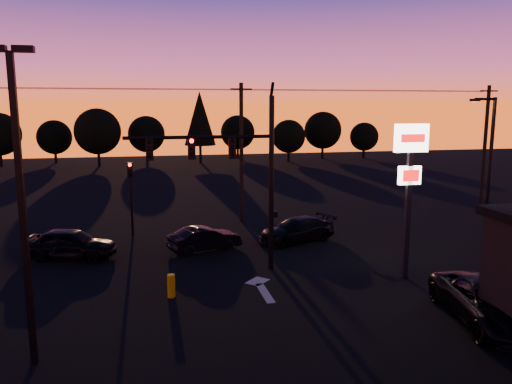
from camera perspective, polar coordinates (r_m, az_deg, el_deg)
The scene contains 23 objects.
ground at distance 19.78m, azimuth 0.28°, elevation -12.61°, with size 120.00×120.00×0.00m, color black.
lane_arrow at distance 21.39m, azimuth 0.61°, elevation -10.82°, with size 1.20×3.10×0.01m.
traffic_signal_mast at distance 22.33m, azimuth -2.20°, elevation 3.10°, with size 6.79×0.52×8.58m.
secondary_signal at distance 29.72m, azimuth -14.12°, elevation 0.45°, with size 0.30×0.31×4.35m.
parking_lot_light at distance 15.42m, azimuth -25.31°, elevation 0.38°, with size 1.25×0.30×9.14m.
pylon_sign at distance 22.41m, azimuth 17.18°, elevation 2.63°, with size 1.50×0.28×6.80m.
streetlight at distance 29.59m, azimuth 25.03°, elevation 2.83°, with size 1.55×0.35×8.00m.
utility_pole_1 at distance 32.54m, azimuth -1.68°, elevation 4.60°, with size 1.40×0.26×9.00m.
utility_pole_2 at distance 39.99m, azimuth 24.67°, elevation 4.69°, with size 1.40×0.26×9.00m.
power_wires at distance 32.42m, azimuth -1.71°, elevation 11.61°, with size 36.00×1.22×0.07m.
bollard at distance 20.51m, azimuth -9.66°, elevation -10.52°, with size 0.31×0.31×0.93m, color #CEA400.
tree_1 at distance 71.97m, azimuth -22.05°, elevation 5.82°, with size 4.54×4.54×5.71m.
tree_2 at distance 66.19m, azimuth -17.66°, elevation 6.61°, with size 5.77×5.78×7.26m.
tree_3 at distance 69.95m, azimuth -12.41°, elevation 6.47°, with size 4.95×4.95×6.22m.
tree_4 at distance 67.23m, azimuth -6.44°, elevation 8.37°, with size 4.18×4.18×9.50m.
tree_5 at distance 73.11m, azimuth -2.11°, elevation 6.83°, with size 4.95×4.95×6.22m.
tree_6 at distance 68.65m, azimuth 3.76°, elevation 6.36°, with size 4.54×4.54×5.71m.
tree_7 at distance 73.33m, azimuth 7.65°, elevation 7.00°, with size 5.36×5.36×6.74m.
tree_8 at distance 74.72m, azimuth 12.26°, elevation 6.19°, with size 4.12×4.12×5.19m.
car_left at distance 26.70m, azimuth -20.42°, elevation -5.54°, with size 1.80×4.47×1.52m, color black.
car_mid at distance 26.55m, azimuth -5.87°, elevation -5.33°, with size 1.34×3.84×1.26m, color black.
car_right at distance 28.23m, azimuth 4.69°, elevation -4.32°, with size 1.87×4.59×1.33m, color black.
suv_parked at distance 19.66m, azimuth 25.17°, elevation -11.36°, with size 2.51×5.44×1.51m, color black.
Camera 1 is at (-4.00, -17.84, 7.54)m, focal length 35.00 mm.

